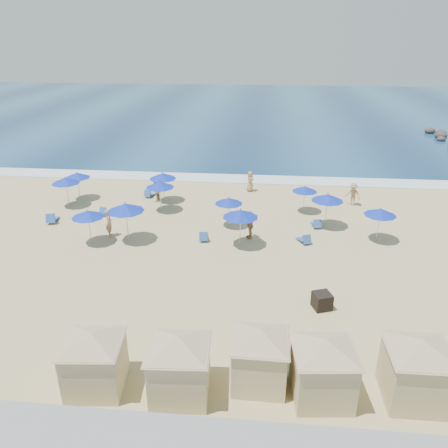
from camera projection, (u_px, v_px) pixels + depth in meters
The scene contains 31 objects.
ground at pixel (217, 262), 24.77m from camera, with size 160.00×160.00×0.00m, color tan.
ocean at pixel (253, 110), 74.95m from camera, with size 160.00×80.00×0.06m, color navy.
surf_line at pixel (237, 179), 38.90m from camera, with size 160.00×2.50×0.08m, color white.
trash_bin at pixel (322, 301), 20.44m from camera, with size 0.79×0.79×0.79m, color black.
cabana_0 at pixel (93, 353), 15.42m from camera, with size 4.24×4.24×2.67m.
cabana_1 at pixel (179, 358), 15.11m from camera, with size 4.36×4.36×2.74m.
cabana_2 at pixel (260, 349), 15.62m from camera, with size 4.19×4.19×2.63m.
cabana_3 at pixel (324, 361), 14.98m from camera, with size 4.33×4.33×2.73m.
cabana_4 at pixel (418, 362), 14.89m from camera, with size 4.44×4.44×2.79m.
umbrella_0 at pixel (65, 180), 32.02m from camera, with size 2.05×2.05×2.34m.
umbrella_1 at pixel (88, 214), 26.26m from camera, with size 1.97×1.97×2.24m.
umbrella_2 at pixel (77, 175), 33.46m from camera, with size 1.97×1.97×2.25m.
umbrella_3 at pixel (126, 207), 26.42m from camera, with size 2.28×2.28×2.59m.
umbrella_4 at pixel (163, 176), 32.99m from camera, with size 2.07×2.07×2.36m.
umbrella_5 at pixel (160, 185), 31.17m from camera, with size 2.04×2.04×2.32m.
umbrella_6 at pixel (229, 201), 28.67m from camera, with size 1.85×1.85×2.10m.
umbrella_7 at pixel (240, 214), 25.84m from camera, with size 2.15×2.15×2.45m.
umbrella_8 at pixel (305, 189), 31.04m from camera, with size 1.80×1.80×2.05m.
umbrella_9 at pixel (328, 198), 28.49m from camera, with size 2.11×2.11×2.40m.
umbrella_10 at pixel (380, 212), 26.57m from camera, with size 1.96×1.96×2.23m.
beach_chair_0 at pixel (52, 219), 29.92m from camera, with size 0.89×1.47×0.75m.
beach_chair_1 at pixel (106, 212), 31.21m from camera, with size 0.94×1.32×0.67m.
beach_chair_2 at pixel (149, 194), 34.65m from camera, with size 0.82×1.30×0.66m.
beach_chair_3 at pixel (204, 237), 27.34m from camera, with size 0.70×1.27×0.66m.
beach_chair_4 at pixel (304, 239), 26.97m from camera, with size 0.95×1.30×0.65m.
beach_chair_5 at pixel (316, 224), 29.17m from camera, with size 0.61×1.21×0.65m.
beachgoer_0 at pixel (109, 223), 27.64m from camera, with size 0.66×0.43×1.81m, color #A27E5A.
beachgoer_1 at pixel (156, 191), 33.51m from camera, with size 0.83×0.64×1.70m, color #A27E5A.
beachgoer_2 at pixel (250, 225), 27.35m from camera, with size 1.07×0.44×1.82m, color #A27E5A.
beachgoer_3 at pixel (353, 194), 32.66m from camera, with size 1.13×0.65×1.75m, color #A27E5A.
beachgoer_4 at pixel (250, 181), 35.66m from camera, with size 0.82×0.54×1.68m, color #A27E5A.
Camera 1 is at (2.53, -21.71, 11.86)m, focal length 35.00 mm.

